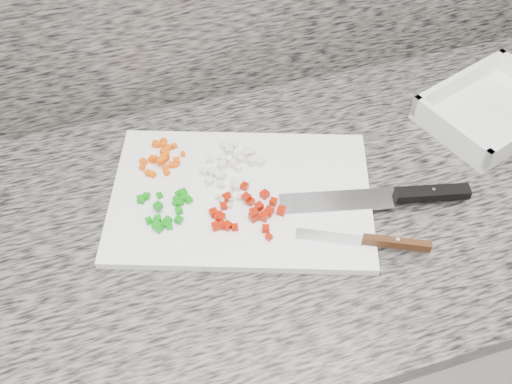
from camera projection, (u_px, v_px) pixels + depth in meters
cabinet at (262, 335)px, 1.30m from camera, size 3.92×0.62×0.86m
countertop at (264, 216)px, 0.95m from camera, size 3.96×0.64×0.04m
cutting_board at (241, 196)px, 0.95m from camera, size 0.50×0.41×0.01m
carrot_pile at (162, 158)px, 0.98m from camera, size 0.08×0.09×0.02m
onion_pile at (231, 162)px, 0.98m from camera, size 0.11×0.11×0.01m
green_pepper_pile at (165, 210)px, 0.91m from camera, size 0.09×0.08×0.02m
red_pepper_pile at (245, 212)px, 0.91m from camera, size 0.12×0.12×0.02m
garlic_pile at (229, 195)px, 0.93m from camera, size 0.05×0.05×0.01m
chef_knife at (400, 196)px, 0.93m from camera, size 0.31×0.10×0.02m
paring_knife at (379, 242)px, 0.87m from camera, size 0.19×0.10×0.02m
tray at (491, 111)px, 1.06m from camera, size 0.29×0.25×0.05m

